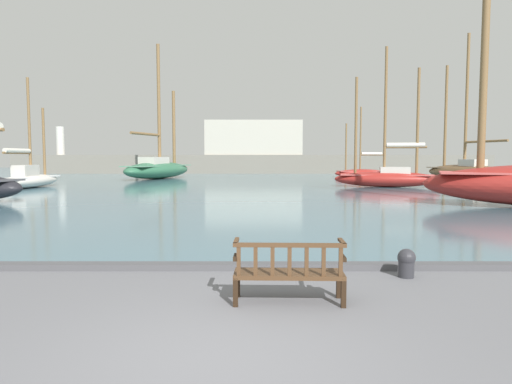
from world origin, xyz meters
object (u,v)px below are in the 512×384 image
Objects in this scene: park_bench at (289,271)px; sailboat_far_port at (158,168)px; sailboat_outer_port at (387,175)px; sailboat_nearest_starboard at (361,172)px; sailboat_centre_channel at (466,170)px; sailboat_nearest_port at (29,178)px; mooring_bollard at (406,262)px.

park_bench is 0.13× the size of sailboat_far_port.
sailboat_nearest_starboard is at bearing 83.59° from sailboat_outer_port.
park_bench is 0.13× the size of sailboat_centre_channel.
sailboat_centre_channel is (7.57, -6.62, 0.38)m from sailboat_nearest_starboard.
sailboat_outer_port is at bearing -96.41° from sailboat_nearest_starboard.
sailboat_outer_port is (24.13, 0.63, 0.15)m from sailboat_nearest_port.
sailboat_nearest_port is (-15.64, 23.90, 0.27)m from park_bench.
sailboat_nearest_port reaches higher than sailboat_nearest_starboard.
sailboat_far_port is (5.88, 12.87, 0.37)m from sailboat_nearest_port.
park_bench is at bearing -146.90° from mooring_bollard.
sailboat_far_port reaches higher than sailboat_outer_port.
sailboat_outer_port is 0.75× the size of sailboat_far_port.
sailboat_nearest_port is 28.69m from mooring_bollard.
sailboat_outer_port is (8.49, 24.54, 0.42)m from park_bench.
sailboat_far_port is at bearing 108.67° from mooring_bollard.
sailboat_centre_channel reaches higher than sailboat_nearest_port.
sailboat_centre_channel is at bearing 61.71° from park_bench.
sailboat_far_port is at bearing 172.12° from sailboat_centre_channel.
sailboat_far_port reaches higher than sailboat_nearest_port.
sailboat_centre_channel is 24.69× the size of mooring_bollard.
sailboat_outer_port is 1.34× the size of sailboat_nearest_starboard.
sailboat_far_port reaches higher than park_bench.
mooring_bollard is (11.94, -35.35, -0.84)m from sailboat_far_port.
sailboat_nearest_port is at bearing -164.80° from sailboat_centre_channel.
park_bench is at bearing -104.42° from sailboat_nearest_starboard.
sailboat_nearest_starboard is 38.99m from mooring_bollard.
park_bench is 0.22× the size of sailboat_nearest_port.
sailboat_outer_port is 12.52m from sailboat_centre_channel.
sailboat_outer_port is 21.97m from sailboat_far_port.
park_bench reaches higher than mooring_bollard.
mooring_bollard is (17.82, -22.48, -0.47)m from sailboat_nearest_port.
sailboat_outer_port reaches higher than sailboat_nearest_starboard.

